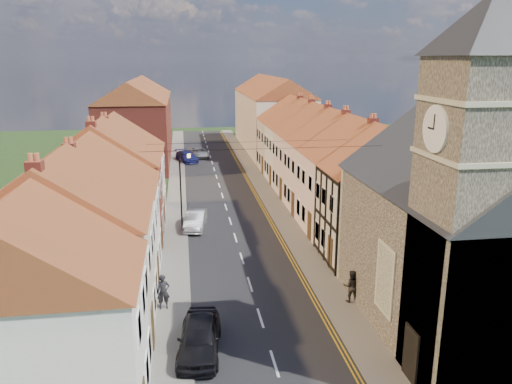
# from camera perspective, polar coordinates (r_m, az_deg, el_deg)

# --- Properties ---
(road) EXTENTS (7.00, 90.00, 0.02)m
(road) POSITION_cam_1_polar(r_m,az_deg,el_deg) (48.66, -3.87, -0.39)
(road) COLOR black
(road) RESTS_ON ground
(pavement_left) EXTENTS (1.80, 90.00, 0.12)m
(pavement_left) POSITION_cam_1_polar(r_m,az_deg,el_deg) (48.52, -9.06, -0.53)
(pavement_left) COLOR slate
(pavement_left) RESTS_ON ground
(pavement_right) EXTENTS (1.80, 90.00, 0.12)m
(pavement_right) POSITION_cam_1_polar(r_m,az_deg,el_deg) (49.16, 1.24, -0.14)
(pavement_right) COLOR slate
(pavement_right) RESTS_ON ground
(church) EXTENTS (11.25, 14.25, 15.20)m
(church) POSITION_cam_1_polar(r_m,az_deg,el_deg) (24.93, 23.36, -2.64)
(church) COLOR #332C24
(church) RESTS_ON ground
(cottage_r_tudor) EXTENTS (8.30, 5.20, 9.00)m
(cottage_r_tudor) POSITION_cam_1_polar(r_m,az_deg,el_deg) (33.25, 14.65, -0.19)
(cottage_r_tudor) COLOR beige
(cottage_r_tudor) RESTS_ON ground
(cottage_r_white_near) EXTENTS (8.30, 6.00, 9.00)m
(cottage_r_white_near) POSITION_cam_1_polar(r_m,az_deg,el_deg) (38.13, 11.59, 1.92)
(cottage_r_white_near) COLOR #FFD0C9
(cottage_r_white_near) RESTS_ON ground
(cottage_r_cream_mid) EXTENTS (8.30, 5.20, 9.00)m
(cottage_r_cream_mid) POSITION_cam_1_polar(r_m,az_deg,el_deg) (43.12, 9.18, 3.55)
(cottage_r_cream_mid) COLOR #FFD0C9
(cottage_r_cream_mid) RESTS_ON ground
(cottage_r_pink) EXTENTS (8.30, 6.00, 9.00)m
(cottage_r_pink) POSITION_cam_1_polar(r_m,az_deg,el_deg) (48.20, 7.26, 4.82)
(cottage_r_pink) COLOR #FFD0C9
(cottage_r_pink) RESTS_ON ground
(cottage_r_white_far) EXTENTS (8.30, 5.20, 9.00)m
(cottage_r_white_far) POSITION_cam_1_polar(r_m,az_deg,el_deg) (53.35, 5.71, 5.85)
(cottage_r_white_far) COLOR silver
(cottage_r_white_far) RESTS_ON ground
(cottage_r_cream_far) EXTENTS (8.30, 6.00, 9.00)m
(cottage_r_cream_far) POSITION_cam_1_polar(r_m,az_deg,el_deg) (58.54, 4.43, 6.69)
(cottage_r_cream_far) COLOR beige
(cottage_r_cream_far) RESTS_ON ground
(cottage_l_brick_near) EXTENTS (8.30, 5.70, 8.80)m
(cottage_l_brick_near) POSITION_cam_1_polar(r_m,az_deg,el_deg) (19.45, -25.12, -12.54)
(cottage_l_brick_near) COLOR silver
(cottage_l_brick_near) RESTS_ON ground
(cottage_l_cream) EXTENTS (8.30, 6.30, 9.10)m
(cottage_l_cream) POSITION_cam_1_polar(r_m,az_deg,el_deg) (24.52, -21.43, -6.08)
(cottage_l_cream) COLOR beige
(cottage_l_cream) RESTS_ON ground
(cottage_l_white) EXTENTS (8.30, 6.90, 8.80)m
(cottage_l_white) POSITION_cam_1_polar(r_m,az_deg,el_deg) (30.50, -18.84, -2.07)
(cottage_l_white) COLOR silver
(cottage_l_white) RESTS_ON ground
(cottage_l_brick_mid) EXTENTS (8.30, 5.70, 9.10)m
(cottage_l_brick_mid) POSITION_cam_1_polar(r_m,az_deg,el_deg) (36.27, -17.22, 0.97)
(cottage_l_brick_mid) COLOR maroon
(cottage_l_brick_mid) RESTS_ON ground
(cottage_l_pink) EXTENTS (8.30, 6.30, 8.80)m
(cottage_l_pink) POSITION_cam_1_polar(r_m,az_deg,el_deg) (41.90, -16.07, 2.67)
(cottage_l_pink) COLOR #FFD0C9
(cottage_l_pink) RESTS_ON ground
(block_right_far) EXTENTS (8.30, 24.20, 10.50)m
(block_right_far) POSITION_cam_1_polar(r_m,az_deg,el_deg) (73.32, 1.78, 9.05)
(block_right_far) COLOR beige
(block_right_far) RESTS_ON ground
(block_left_far) EXTENTS (8.30, 24.20, 10.50)m
(block_left_far) POSITION_cam_1_polar(r_m,az_deg,el_deg) (67.45, -13.35, 8.13)
(block_left_far) COLOR maroon
(block_left_far) RESTS_ON ground
(lamppost) EXTENTS (0.88, 0.15, 6.00)m
(lamppost) POSITION_cam_1_polar(r_m,az_deg,el_deg) (37.95, -8.48, 0.55)
(lamppost) COLOR black
(lamppost) RESTS_ON pavement_left
(car_near) EXTENTS (2.35, 4.76, 1.56)m
(car_near) POSITION_cam_1_polar(r_m,az_deg,el_deg) (23.52, -6.50, -16.13)
(car_near) COLOR black
(car_near) RESTS_ON ground
(car_mid) EXTENTS (2.05, 4.32, 1.37)m
(car_mid) POSITION_cam_1_polar(r_m,az_deg,el_deg) (39.37, -6.95, -3.19)
(car_mid) COLOR #919598
(car_mid) RESTS_ON ground
(car_far) EXTENTS (3.31, 5.03, 1.36)m
(car_far) POSITION_cam_1_polar(r_m,az_deg,el_deg) (65.03, -7.93, 4.03)
(car_far) COLOR navy
(car_far) RESTS_ON ground
(car_distant) EXTENTS (2.82, 4.72, 1.23)m
(car_distant) POSITION_cam_1_polar(r_m,az_deg,el_deg) (67.93, -6.53, 4.49)
(car_distant) COLOR #95989C
(car_distant) RESTS_ON ground
(pedestrian_right) EXTENTS (0.99, 0.83, 1.81)m
(pedestrian_right) POSITION_cam_1_polar(r_m,az_deg,el_deg) (27.88, 10.81, -10.51)
(pedestrian_right) COLOR black
(pedestrian_right) RESTS_ON pavement_right
(pedestrian_left_b) EXTENTS (0.74, 0.53, 1.88)m
(pedestrian_left_b) POSITION_cam_1_polar(r_m,az_deg,el_deg) (27.12, -10.55, -11.16)
(pedestrian_left_b) COLOR black
(pedestrian_left_b) RESTS_ON pavement_left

